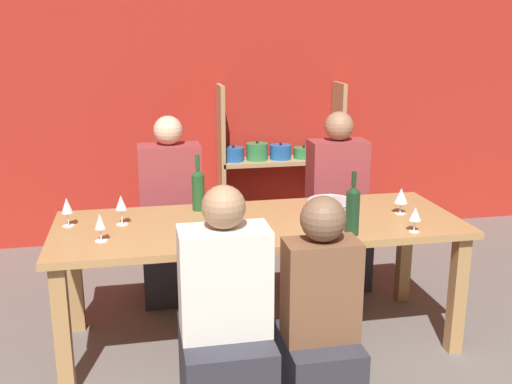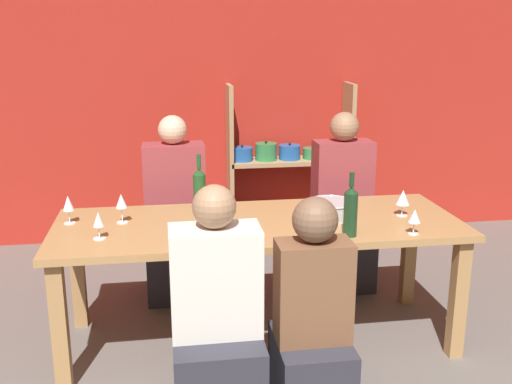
% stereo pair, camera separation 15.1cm
% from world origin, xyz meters
% --- Properties ---
extents(wall_back_red, '(8.80, 0.06, 2.70)m').
position_xyz_m(wall_back_red, '(0.00, 3.83, 1.35)').
color(wall_back_red, red).
rests_on(wall_back_red, ground_plane).
extents(shelf_unit, '(1.09, 0.30, 1.38)m').
position_xyz_m(shelf_unit, '(0.70, 3.63, 0.52)').
color(shelf_unit, tan).
rests_on(shelf_unit, ground_plane).
extents(dining_table, '(2.34, 0.87, 0.75)m').
position_xyz_m(dining_table, '(0.17, 1.84, 0.66)').
color(dining_table, '#AD7F4C').
rests_on(dining_table, ground_plane).
extents(mixing_bowl, '(0.28, 0.28, 0.10)m').
position_xyz_m(mixing_bowl, '(0.61, 1.87, 0.81)').
color(mixing_bowl, '#B7BABC').
rests_on(mixing_bowl, dining_table).
extents(wine_bottle_green, '(0.07, 0.07, 0.35)m').
position_xyz_m(wine_bottle_green, '(0.62, 1.52, 0.90)').
color(wine_bottle_green, '#19381E').
rests_on(wine_bottle_green, dining_table).
extents(wine_bottle_dark, '(0.08, 0.08, 0.34)m').
position_xyz_m(wine_bottle_dark, '(-0.15, 2.14, 0.89)').
color(wine_bottle_dark, '#1E4C23').
rests_on(wine_bottle_dark, dining_table).
extents(wine_glass_white_a, '(0.07, 0.07, 0.16)m').
position_xyz_m(wine_glass_white_a, '(0.50, 1.63, 0.86)').
color(wine_glass_white_a, white).
rests_on(wine_glass_white_a, dining_table).
extents(wine_glass_empty_a, '(0.07, 0.07, 0.17)m').
position_xyz_m(wine_glass_empty_a, '(-0.60, 1.94, 0.88)').
color(wine_glass_empty_a, white).
rests_on(wine_glass_empty_a, dining_table).
extents(wine_glass_white_b, '(0.07, 0.07, 0.15)m').
position_xyz_m(wine_glass_white_b, '(-0.71, 1.68, 0.85)').
color(wine_glass_white_b, white).
rests_on(wine_glass_white_b, dining_table).
extents(wine_glass_white_c, '(0.07, 0.07, 0.14)m').
position_xyz_m(wine_glass_white_c, '(0.97, 1.50, 0.85)').
color(wine_glass_white_c, white).
rests_on(wine_glass_white_c, dining_table).
extents(wine_glass_red_a, '(0.08, 0.08, 0.16)m').
position_xyz_m(wine_glass_red_a, '(1.03, 1.82, 0.86)').
color(wine_glass_red_a, white).
rests_on(wine_glass_red_a, dining_table).
extents(wine_glass_red_b, '(0.07, 0.07, 0.16)m').
position_xyz_m(wine_glass_red_b, '(-0.90, 1.97, 0.87)').
color(wine_glass_red_b, white).
rests_on(wine_glass_red_b, dining_table).
extents(person_near_a, '(0.35, 0.43, 1.11)m').
position_xyz_m(person_near_a, '(0.31, 1.08, 0.42)').
color(person_near_a, '#2D2D38').
rests_on(person_near_a, ground_plane).
extents(person_far_a, '(0.41, 0.51, 1.27)m').
position_xyz_m(person_far_a, '(0.90, 2.60, 0.47)').
color(person_far_a, '#2D2D38').
rests_on(person_far_a, ground_plane).
extents(person_near_b, '(0.40, 0.50, 1.18)m').
position_xyz_m(person_near_b, '(-0.15, 1.07, 0.43)').
color(person_near_b, '#2D2D38').
rests_on(person_near_b, ground_plane).
extents(person_far_b, '(0.42, 0.52, 1.27)m').
position_xyz_m(person_far_b, '(-0.29, 2.61, 0.46)').
color(person_far_b, '#2D2D38').
rests_on(person_far_b, ground_plane).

